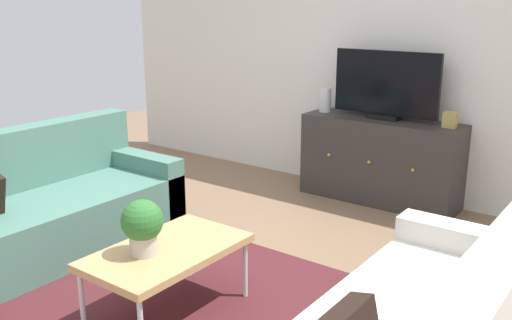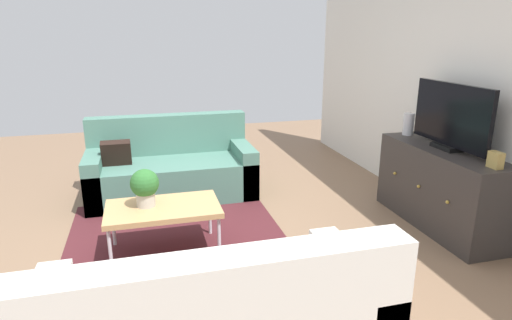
% 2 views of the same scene
% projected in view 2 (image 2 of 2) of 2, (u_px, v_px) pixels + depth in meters
% --- Properties ---
extents(ground_plane, '(10.00, 10.00, 0.00)m').
position_uv_depth(ground_plane, '(198.00, 251.00, 3.64)').
color(ground_plane, '#84664C').
extents(wall_back, '(6.40, 0.12, 2.70)m').
position_uv_depth(wall_back, '(474.00, 81.00, 3.89)').
color(wall_back, silver).
rests_on(wall_back, ground_plane).
extents(area_rug, '(2.50, 1.90, 0.01)m').
position_uv_depth(area_rug, '(180.00, 253.00, 3.60)').
color(area_rug, '#4C1E23').
rests_on(area_rug, ground_plane).
extents(couch_left_side, '(0.85, 1.79, 0.87)m').
position_uv_depth(couch_left_side, '(171.00, 169.00, 4.87)').
color(couch_left_side, '#4C7A6B').
rests_on(couch_left_side, ground_plane).
extents(coffee_table, '(0.55, 0.91, 0.42)m').
position_uv_depth(coffee_table, '(163.00, 210.00, 3.51)').
color(coffee_table, tan).
rests_on(coffee_table, ground_plane).
extents(potted_plant, '(0.23, 0.23, 0.31)m').
position_uv_depth(potted_plant, '(145.00, 186.00, 3.46)').
color(potted_plant, '#B7B2A8').
rests_on(potted_plant, coffee_table).
extents(tv_console, '(1.41, 0.47, 0.76)m').
position_uv_depth(tv_console, '(440.00, 188.00, 4.03)').
color(tv_console, '#332D2B').
rests_on(tv_console, ground_plane).
extents(flat_screen_tv, '(0.96, 0.16, 0.59)m').
position_uv_depth(flat_screen_tv, '(451.00, 117.00, 3.84)').
color(flat_screen_tv, black).
rests_on(flat_screen_tv, tv_console).
extents(glass_vase, '(0.11, 0.11, 0.23)m').
position_uv_depth(glass_vase, '(408.00, 124.00, 4.43)').
color(glass_vase, silver).
rests_on(glass_vase, tv_console).
extents(mantel_clock, '(0.11, 0.07, 0.13)m').
position_uv_depth(mantel_clock, '(496.00, 160.00, 3.36)').
color(mantel_clock, tan).
rests_on(mantel_clock, tv_console).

